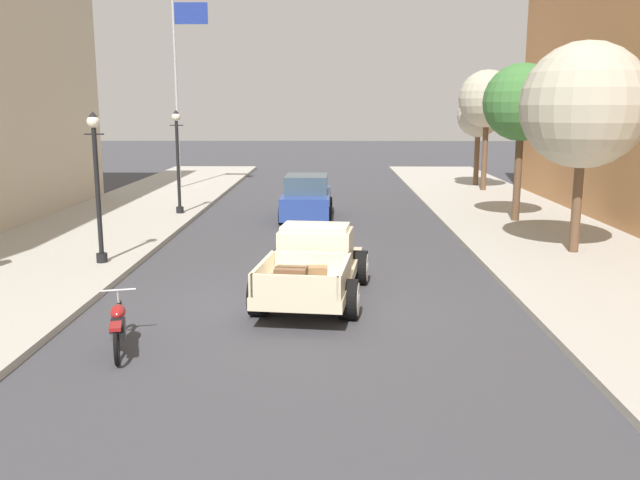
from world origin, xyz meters
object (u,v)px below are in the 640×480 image
object	(u,v)px
car_background_blue	(307,199)
street_tree_farthest	(479,116)
motorcycle_parked	(118,325)
street_tree_third	(487,99)
street_lamp_far	(178,154)
street_lamp_near	(97,176)
hotrod_truck_cream	(315,262)
flagpole	(180,72)
street_tree_second	(522,103)
street_tree_nearest	(584,106)

from	to	relation	value
car_background_blue	street_tree_farthest	xyz separation A→B (m)	(8.36, 9.93, 2.87)
car_background_blue	street_tree_farthest	size ratio (longest dim) A/B	0.94
motorcycle_parked	street_tree_third	size ratio (longest dim) A/B	0.36
street_lamp_far	street_lamp_near	bearing A→B (deg)	-91.42
hotrod_truck_cream	car_background_blue	size ratio (longest dim) A/B	1.17
street_lamp_far	flagpole	xyz separation A→B (m)	(-1.61, 8.34, 3.39)
street_lamp_near	hotrod_truck_cream	bearing A→B (deg)	-24.08
street_lamp_near	street_lamp_far	size ratio (longest dim) A/B	1.00
street_tree_third	flagpole	bearing A→B (deg)	176.50
motorcycle_parked	street_lamp_far	xyz separation A→B (m)	(-2.09, 14.24, 1.94)
motorcycle_parked	street_lamp_far	distance (m)	14.53
hotrod_truck_cream	flagpole	world-z (taller)	flagpole
street_lamp_near	street_tree_farthest	bearing A→B (deg)	53.01
street_tree_farthest	car_background_blue	bearing A→B (deg)	-130.12
hotrod_truck_cream	flagpole	bearing A→B (deg)	110.10
street_tree_farthest	flagpole	bearing A→B (deg)	-175.40
street_tree_second	street_tree_farthest	distance (m)	11.09
hotrod_truck_cream	street_tree_second	size ratio (longest dim) A/B	0.93
motorcycle_parked	flagpole	xyz separation A→B (m)	(-3.69, 22.58, 5.33)
motorcycle_parked	street_tree_nearest	size ratio (longest dim) A/B	0.36
street_lamp_far	street_tree_farthest	size ratio (longest dim) A/B	0.84
car_background_blue	flagpole	size ratio (longest dim) A/B	0.47
motorcycle_parked	flagpole	world-z (taller)	flagpole
street_lamp_near	street_tree_third	world-z (taller)	street_tree_third
hotrod_truck_cream	street_tree_nearest	size ratio (longest dim) A/B	0.89
flagpole	street_tree_second	world-z (taller)	flagpole
street_tree_second	street_lamp_near	bearing A→B (deg)	-151.57
flagpole	street_tree_nearest	world-z (taller)	flagpole
street_lamp_far	flagpole	distance (m)	9.14
flagpole	street_lamp_near	bearing A→B (deg)	-85.17
motorcycle_parked	street_lamp_near	xyz separation A→B (m)	(-2.29, 5.98, 1.94)
motorcycle_parked	street_tree_third	world-z (taller)	street_tree_third
street_lamp_near	flagpole	world-z (taller)	flagpole
motorcycle_parked	street_lamp_near	size ratio (longest dim) A/B	0.54
flagpole	street_tree_third	distance (m)	14.82
hotrod_truck_cream	flagpole	distance (m)	20.95
flagpole	street_tree_second	bearing A→B (deg)	-35.32
motorcycle_parked	flagpole	bearing A→B (deg)	99.29
car_background_blue	flagpole	bearing A→B (deg)	126.41
flagpole	street_tree_second	xyz separation A→B (m)	(13.89, -9.84, -1.53)
street_lamp_far	street_tree_third	bearing A→B (deg)	29.54
street_lamp_far	street_tree_third	world-z (taller)	street_tree_third
car_background_blue	street_tree_third	bearing A→B (deg)	43.39
street_lamp_far	street_tree_nearest	bearing A→B (deg)	-28.46
car_background_blue	street_tree_nearest	size ratio (longest dim) A/B	0.76
street_tree_farthest	motorcycle_parked	bearing A→B (deg)	-115.06
street_lamp_near	street_tree_nearest	xyz separation A→B (m)	(12.69, 1.50, 1.76)
street_tree_third	street_tree_farthest	world-z (taller)	street_tree_third
street_lamp_near	street_tree_third	size ratio (longest dim) A/B	0.68
motorcycle_parked	street_lamp_near	world-z (taller)	street_lamp_near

